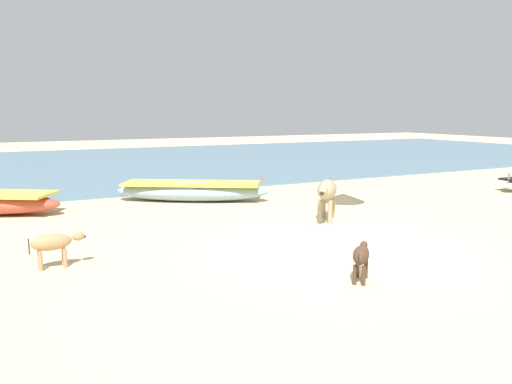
% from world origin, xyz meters
% --- Properties ---
extents(ground, '(80.00, 80.00, 0.00)m').
position_xyz_m(ground, '(0.00, 0.00, 0.00)').
color(ground, beige).
extents(sea_water, '(60.00, 20.00, 0.08)m').
position_xyz_m(sea_water, '(0.00, 17.94, 0.04)').
color(sea_water, slate).
rests_on(sea_water, ground).
extents(fishing_boat_1, '(4.48, 3.33, 0.77)m').
position_xyz_m(fishing_boat_1, '(-0.70, 6.36, 0.31)').
color(fishing_boat_1, '#8CA5B7').
rests_on(fishing_boat_1, ground).
extents(cow_adult_dun, '(1.24, 1.32, 1.01)m').
position_xyz_m(cow_adult_dun, '(1.27, 2.27, 0.72)').
color(cow_adult_dun, tan).
rests_on(cow_adult_dun, ground).
extents(calf_near_tan, '(0.93, 0.29, 0.60)m').
position_xyz_m(calf_near_tan, '(-4.96, 1.33, 0.43)').
color(calf_near_tan, tan).
rests_on(calf_near_tan, ground).
extents(calf_far_dark, '(0.71, 0.72, 0.56)m').
position_xyz_m(calf_far_dark, '(-0.73, -1.55, 0.40)').
color(calf_far_dark, '#4C3323').
rests_on(calf_far_dark, ground).
extents(debris_pile_1, '(1.79, 1.79, 0.23)m').
position_xyz_m(debris_pile_1, '(3.26, 4.25, 0.12)').
color(debris_pile_1, brown).
rests_on(debris_pile_1, ground).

